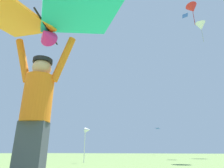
# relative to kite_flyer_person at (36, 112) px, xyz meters

# --- Properties ---
(kite_flyer_person) EXTENTS (0.79, 0.43, 1.92)m
(kite_flyer_person) POSITION_rel_kite_flyer_person_xyz_m (0.00, 0.00, 0.00)
(kite_flyer_person) COLOR #424751
(kite_flyer_person) RESTS_ON ground
(held_stunt_kite) EXTENTS (2.03, 1.37, 0.43)m
(held_stunt_kite) POSITION_rel_kite_flyer_person_xyz_m (0.03, -0.09, 1.21)
(held_stunt_kite) COLOR black
(distant_kite_red_low_right) EXTENTS (1.23, 1.19, 1.92)m
(distant_kite_red_low_right) POSITION_rel_kite_flyer_person_xyz_m (2.90, 11.66, 10.00)
(distant_kite_red_low_right) COLOR red
(distant_kite_blue_mid_left) EXTENTS (0.90, 0.91, 0.28)m
(distant_kite_blue_mid_left) POSITION_rel_kite_flyer_person_xyz_m (2.64, 18.31, 14.53)
(distant_kite_blue_mid_left) COLOR blue
(distant_kite_blue_overhead_distant) EXTENTS (0.95, 0.95, 0.23)m
(distant_kite_blue_overhead_distant) POSITION_rel_kite_flyer_person_xyz_m (-3.80, 32.49, 3.41)
(distant_kite_blue_overhead_distant) COLOR blue
(distant_kite_white_high_left) EXTENTS (1.77, 1.90, 2.91)m
(distant_kite_white_high_left) POSITION_rel_kite_flyer_person_xyz_m (4.42, 21.30, 14.57)
(distant_kite_white_high_left) COLOR white
(marker_flag) EXTENTS (0.30, 0.24, 1.66)m
(marker_flag) POSITION_rel_kite_flyer_person_xyz_m (-3.21, 6.89, 0.50)
(marker_flag) COLOR silver
(marker_flag) RESTS_ON ground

